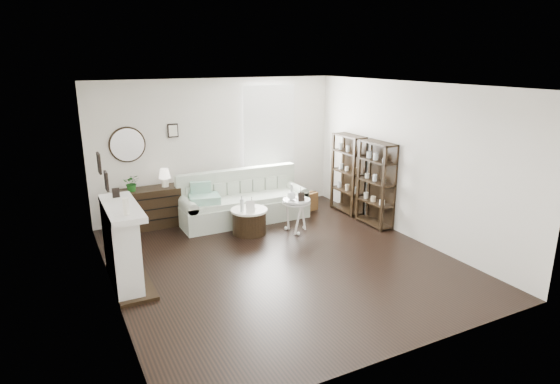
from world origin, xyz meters
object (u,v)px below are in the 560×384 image
sofa (243,204)px  drum_table (249,221)px  dresser (149,208)px  pedestal_table (296,202)px

sofa → drum_table: sofa is taller
drum_table → sofa: bearing=75.9°
sofa → drum_table: bearing=-104.1°
dresser → pedestal_table: dresser is taller
sofa → pedestal_table: 1.26m
drum_table → pedestal_table: bearing=-20.9°
dresser → drum_table: 1.92m
drum_table → pedestal_table: pedestal_table is taller
dresser → drum_table: dresser is taller
sofa → dresser: bearing=167.1°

